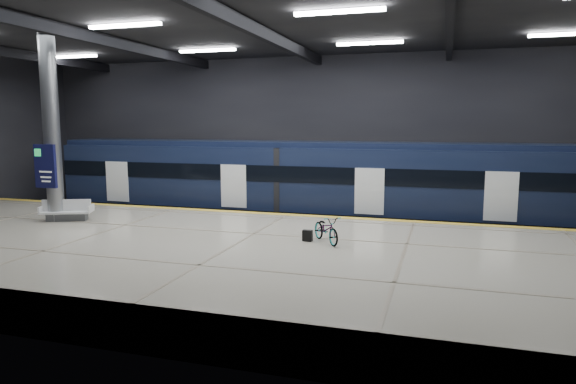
% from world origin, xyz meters
% --- Properties ---
extents(ground, '(30.00, 30.00, 0.00)m').
position_xyz_m(ground, '(0.00, 0.00, 0.00)').
color(ground, black).
rests_on(ground, ground).
extents(room_shell, '(30.10, 16.10, 8.05)m').
position_xyz_m(room_shell, '(-0.00, 0.00, 5.72)').
color(room_shell, black).
rests_on(room_shell, ground).
extents(platform, '(30.00, 11.00, 1.10)m').
position_xyz_m(platform, '(0.00, -2.50, 0.55)').
color(platform, '#B8B09C').
rests_on(platform, ground).
extents(safety_strip, '(30.00, 0.40, 0.01)m').
position_xyz_m(safety_strip, '(0.00, 2.75, 1.11)').
color(safety_strip, gold).
rests_on(safety_strip, platform).
extents(rails, '(30.00, 1.52, 0.16)m').
position_xyz_m(rails, '(0.00, 5.50, 0.08)').
color(rails, gray).
rests_on(rails, ground).
extents(train, '(29.40, 2.84, 3.79)m').
position_xyz_m(train, '(1.90, 5.50, 2.06)').
color(train, black).
rests_on(train, ground).
extents(bench, '(1.98, 1.41, 0.81)m').
position_xyz_m(bench, '(-7.60, -0.91, 1.38)').
color(bench, '#595B60').
rests_on(bench, platform).
extents(bicycle, '(1.44, 1.63, 0.85)m').
position_xyz_m(bicycle, '(2.59, -1.53, 1.53)').
color(bicycle, '#99999E').
rests_on(bicycle, platform).
extents(pannier_bag, '(0.31, 0.19, 0.35)m').
position_xyz_m(pannier_bag, '(1.99, -1.53, 1.28)').
color(pannier_bag, black).
rests_on(pannier_bag, platform).
extents(info_column, '(0.90, 0.78, 6.90)m').
position_xyz_m(info_column, '(-8.00, -1.03, 4.46)').
color(info_column, '#9EA0A5').
rests_on(info_column, platform).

